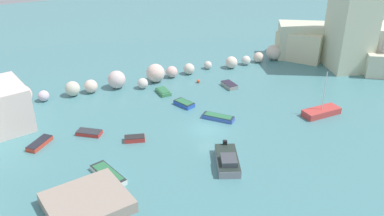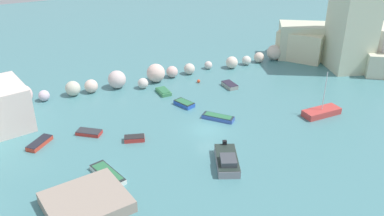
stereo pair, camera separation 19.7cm
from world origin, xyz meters
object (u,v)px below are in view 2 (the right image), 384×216
object	(u,v)px
moored_boat_8	(218,117)
moored_boat_6	(134,138)
channel_buoy	(199,81)
moored_boat_0	(40,143)
moored_boat_1	(163,92)
moored_boat_9	(184,103)
moored_boat_2	(227,160)
stone_dock	(86,202)
moored_boat_4	(230,85)
moored_boat_7	(108,174)
moored_boat_3	(89,132)
moored_boat_5	(321,112)

from	to	relation	value
moored_boat_8	moored_boat_6	bearing A→B (deg)	-128.67
channel_buoy	moored_boat_0	world-z (taller)	moored_boat_0
moored_boat_1	moored_boat_9	size ratio (longest dim) A/B	0.90
channel_buoy	moored_boat_6	world-z (taller)	moored_boat_6
channel_buoy	moored_boat_2	world-z (taller)	moored_boat_2
moored_boat_0	moored_boat_2	xyz separation A→B (m)	(16.31, -12.41, 0.30)
stone_dock	moored_boat_4	xyz separation A→B (m)	(24.57, 16.70, -0.25)
moored_boat_7	moored_boat_9	size ratio (longest dim) A/B	1.59
moored_boat_7	channel_buoy	bearing A→B (deg)	-62.26
channel_buoy	moored_boat_0	bearing A→B (deg)	-162.09
moored_boat_0	moored_boat_3	xyz separation A→B (m)	(5.40, -0.09, -0.03)
moored_boat_5	moored_boat_9	xyz separation A→B (m)	(-14.10, 9.96, -0.11)
channel_buoy	stone_dock	bearing A→B (deg)	-136.73
stone_dock	moored_boat_6	distance (m)	11.52
channel_buoy	moored_boat_5	size ratio (longest dim) A/B	0.09
moored_boat_4	moored_boat_5	world-z (taller)	moored_boat_5
moored_boat_7	moored_boat_9	distance (m)	17.03
moored_boat_5	moored_boat_8	bearing A→B (deg)	159.38
channel_buoy	moored_boat_4	world-z (taller)	moored_boat_4
moored_boat_0	moored_boat_7	xyz separation A→B (m)	(4.99, -8.95, 0.03)
moored_boat_0	moored_boat_9	world-z (taller)	moored_boat_9
moored_boat_0	stone_dock	bearing A→B (deg)	55.50
moored_boat_9	moored_boat_1	bearing A→B (deg)	171.62
stone_dock	moored_boat_7	distance (m)	4.60
moored_boat_3	moored_boat_5	distance (m)	28.19
moored_boat_6	moored_boat_2	bearing A→B (deg)	146.18
stone_dock	moored_boat_0	size ratio (longest dim) A/B	2.16
moored_boat_6	moored_boat_8	bearing A→B (deg)	-160.80
moored_boat_3	moored_boat_7	bearing A→B (deg)	-53.86
moored_boat_0	moored_boat_9	xyz separation A→B (m)	(18.28, 1.69, 0.05)
moored_boat_4	moored_boat_8	size ratio (longest dim) A/B	0.70
moored_boat_2	moored_boat_8	xyz separation A→B (m)	(4.02, 8.83, -0.26)
moored_boat_5	moored_boat_9	distance (m)	17.26
stone_dock	moored_boat_8	size ratio (longest dim) A/B	1.80
moored_boat_8	moored_boat_5	bearing A→B (deg)	29.12
moored_boat_8	stone_dock	bearing A→B (deg)	-103.50
moored_boat_2	moored_boat_5	size ratio (longest dim) A/B	0.96
moored_boat_4	moored_boat_8	world-z (taller)	moored_boat_4
moored_boat_9	moored_boat_8	bearing A→B (deg)	2.16
moored_boat_4	moored_boat_9	distance (m)	8.74
moored_boat_0	moored_boat_5	xyz separation A→B (m)	(32.38, -8.27, 0.16)
moored_boat_5	moored_boat_4	bearing A→B (deg)	115.32
moored_boat_1	moored_boat_3	xyz separation A→B (m)	(-11.98, -6.54, -0.03)
moored_boat_2	moored_boat_7	bearing A→B (deg)	-82.46
stone_dock	moored_boat_2	size ratio (longest dim) A/B	1.22
moored_boat_4	moored_boat_7	distance (m)	25.34
moored_boat_1	moored_boat_2	bearing A→B (deg)	177.15
moored_boat_0	moored_boat_9	size ratio (longest dim) A/B	1.05
moored_boat_0	moored_boat_1	bearing A→B (deg)	156.37
moored_boat_4	moored_boat_3	bearing A→B (deg)	101.69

